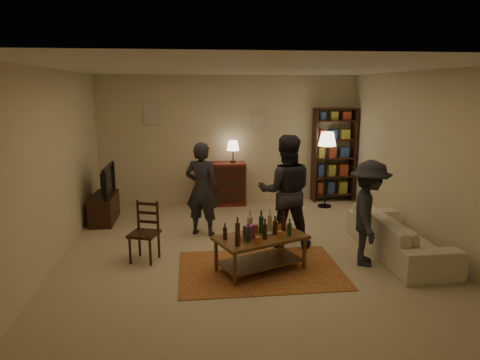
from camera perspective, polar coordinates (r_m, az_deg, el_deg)
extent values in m
plane|color=#C6B793|center=(6.61, 1.07, -9.46)|extent=(6.00, 6.00, 0.00)
plane|color=beige|center=(9.18, -1.43, 5.41)|extent=(5.50, 0.00, 5.50)
plane|color=beige|center=(6.47, -23.80, 1.46)|extent=(0.00, 6.00, 6.00)
plane|color=beige|center=(7.14, 23.56, 2.42)|extent=(0.00, 6.00, 6.00)
plane|color=beige|center=(3.37, 8.11, -6.81)|extent=(5.50, 0.00, 5.50)
plane|color=white|center=(6.14, 1.18, 14.64)|extent=(6.00, 6.00, 0.00)
cube|color=beige|center=(9.11, -11.63, 8.58)|extent=(0.35, 0.03, 0.45)
cube|color=beige|center=(9.20, 2.32, 7.61)|extent=(0.30, 0.03, 0.40)
cube|color=maroon|center=(5.97, 2.71, -11.86)|extent=(2.20, 1.50, 0.01)
cube|color=brown|center=(5.80, 2.76, -7.67)|extent=(1.36, 1.06, 0.04)
cube|color=brown|center=(5.92, 2.72, -10.76)|extent=(1.23, 0.93, 0.02)
cylinder|color=brown|center=(5.42, -0.70, -11.90)|extent=(0.05, 0.05, 0.45)
cylinder|color=brown|center=(5.97, 8.57, -9.71)|extent=(0.05, 0.05, 0.45)
cylinder|color=brown|center=(5.86, -3.22, -10.02)|extent=(0.05, 0.05, 0.45)
cylinder|color=brown|center=(6.37, 5.62, -8.19)|extent=(0.05, 0.05, 0.45)
cylinder|color=#B8662A|center=(5.56, -0.21, -7.77)|extent=(0.07, 0.07, 0.10)
cylinder|color=#B8662A|center=(5.51, 2.39, -8.02)|extent=(0.07, 0.07, 0.09)
cylinder|color=#B8662A|center=(5.92, 2.12, -6.45)|extent=(0.07, 0.07, 0.11)
cylinder|color=#B8662A|center=(5.74, 5.38, -7.24)|extent=(0.07, 0.07, 0.09)
cylinder|color=#B8662A|center=(6.10, 4.83, -5.98)|extent=(0.07, 0.07, 0.10)
cube|color=purple|center=(5.69, 1.11, -6.88)|extent=(0.17, 0.16, 0.18)
cylinder|color=gray|center=(5.83, 3.88, -7.22)|extent=(0.12, 0.12, 0.02)
cube|color=#321B10|center=(6.28, -12.68, -7.03)|extent=(0.48, 0.48, 0.04)
cylinder|color=#321B10|center=(6.28, -14.45, -9.11)|extent=(0.04, 0.04, 0.39)
cylinder|color=#321B10|center=(6.16, -11.88, -9.43)|extent=(0.04, 0.04, 0.39)
cylinder|color=#321B10|center=(6.54, -13.26, -8.19)|extent=(0.04, 0.04, 0.39)
cylinder|color=#321B10|center=(6.42, -10.77, -8.47)|extent=(0.04, 0.04, 0.39)
cube|color=#321B10|center=(6.33, -12.20, -4.53)|extent=(0.30, 0.13, 0.45)
cube|color=#321B10|center=(8.34, -17.64, -3.60)|extent=(0.40, 1.00, 0.50)
imported|color=black|center=(8.21, -17.74, -0.04)|extent=(0.13, 0.97, 0.56)
cube|color=maroon|center=(9.05, -2.50, -0.49)|extent=(1.00, 0.48, 0.90)
cube|color=#321B10|center=(8.86, -2.36, -2.30)|extent=(0.92, 0.02, 0.22)
cube|color=#321B10|center=(8.80, -2.38, -0.66)|extent=(0.92, 0.02, 0.22)
cube|color=#321B10|center=(8.74, -2.39, 1.00)|extent=(0.92, 0.02, 0.22)
cylinder|color=#321B10|center=(8.97, -0.93, 2.48)|extent=(0.12, 0.12, 0.04)
cylinder|color=#321B10|center=(8.95, -0.94, 3.30)|extent=(0.02, 0.02, 0.22)
cone|color=#FFE5B2|center=(8.92, -0.94, 4.63)|extent=(0.26, 0.26, 0.20)
cube|color=#321B10|center=(9.36, 9.89, 3.20)|extent=(0.04, 0.34, 2.00)
cube|color=#321B10|center=(9.64, 14.80, 3.23)|extent=(0.04, 0.34, 2.00)
cube|color=#321B10|center=(9.66, 12.15, -1.76)|extent=(0.90, 0.34, 0.03)
cube|color=#321B10|center=(9.57, 12.26, 0.56)|extent=(0.90, 0.34, 0.03)
cube|color=#321B10|center=(9.50, 12.37, 2.92)|extent=(0.90, 0.34, 0.03)
cube|color=#321B10|center=(9.45, 12.48, 5.32)|extent=(0.90, 0.34, 0.03)
cube|color=#321B10|center=(9.41, 12.59, 7.73)|extent=(0.90, 0.34, 0.03)
cube|color=#321B10|center=(9.39, 12.66, 9.25)|extent=(0.90, 0.34, 0.03)
cube|color=maroon|center=(9.53, 10.48, -0.98)|extent=(0.12, 0.22, 0.26)
cube|color=navy|center=(9.61, 11.91, -0.94)|extent=(0.15, 0.22, 0.26)
cube|color=olive|center=(9.70, 13.42, -0.89)|extent=(0.18, 0.22, 0.26)
cube|color=navy|center=(9.45, 10.57, 1.32)|extent=(0.12, 0.22, 0.24)
cube|color=olive|center=(9.53, 12.01, 1.35)|extent=(0.15, 0.22, 0.24)
cube|color=maroon|center=(9.62, 13.53, 1.37)|extent=(0.18, 0.22, 0.24)
cube|color=olive|center=(9.39, 10.67, 3.66)|extent=(0.12, 0.22, 0.22)
cube|color=maroon|center=(9.47, 12.11, 3.67)|extent=(0.15, 0.22, 0.22)
cube|color=navy|center=(9.56, 13.65, 3.67)|extent=(0.18, 0.22, 0.22)
cube|color=maroon|center=(9.34, 10.76, 6.02)|extent=(0.12, 0.22, 0.20)
cube|color=navy|center=(9.42, 12.22, 6.01)|extent=(0.15, 0.22, 0.20)
cube|color=olive|center=(9.51, 13.77, 6.00)|extent=(0.18, 0.22, 0.20)
cube|color=navy|center=(9.31, 10.86, 8.41)|extent=(0.12, 0.22, 0.18)
cube|color=olive|center=(9.38, 12.33, 8.38)|extent=(0.15, 0.22, 0.18)
cube|color=maroon|center=(9.48, 13.89, 8.34)|extent=(0.18, 0.22, 0.18)
cylinder|color=black|center=(9.13, 11.19, -3.41)|extent=(0.28, 0.28, 0.03)
cylinder|color=black|center=(8.97, 11.37, 0.73)|extent=(0.03, 0.03, 1.38)
cone|color=#FFE5B2|center=(8.86, 11.57, 5.39)|extent=(0.36, 0.36, 0.28)
imported|color=beige|center=(6.79, 20.45, -6.93)|extent=(0.81, 2.08, 0.61)
imported|color=#222229|center=(7.14, -5.10, -1.19)|extent=(0.68, 0.57, 1.58)
imported|color=#232229|center=(6.61, 6.08, -1.53)|extent=(0.94, 0.78, 1.75)
imported|color=#24252C|center=(6.19, 16.78, -4.26)|extent=(0.86, 1.09, 1.48)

